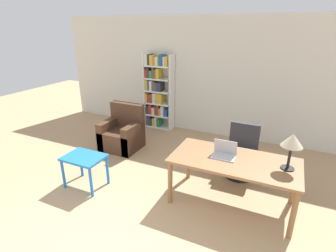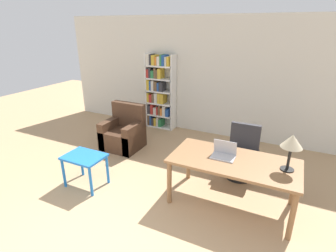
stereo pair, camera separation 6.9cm
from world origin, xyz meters
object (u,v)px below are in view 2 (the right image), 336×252
Objects in this scene: desk at (233,165)px; laptop at (224,153)px; table_lamp at (292,143)px; bookshelf at (159,92)px; office_chair at (242,153)px; side_table_blue at (84,161)px; armchair at (124,134)px.

desk is 0.21m from laptop.
bookshelf reaches higher than table_lamp.
laptop is 0.18× the size of bookshelf.
bookshelf reaches higher than office_chair.
laptop is 0.93m from office_chair.
side_table_blue is at bearing -146.81° from office_chair.
desk is 5.36× the size of laptop.
armchair is 0.51× the size of bookshelf.
armchair is at bearing 100.89° from side_table_blue.
bookshelf is at bearing 85.97° from armchair.
armchair is at bearing -94.03° from bookshelf.
table_lamp reaches higher than desk.
bookshelf is (-2.27, 2.29, 0.15)m from laptop.
laptop is 2.57m from armchair.
side_table_blue is (-2.92, -0.61, -0.66)m from table_lamp.
table_lamp is 3.05m from side_table_blue.
armchair reaches higher than office_chair.
side_table_blue is at bearing -164.08° from laptop.
office_chair is at bearing 81.95° from laptop.
laptop is at bearing -179.22° from table_lamp.
office_chair is 1.43× the size of side_table_blue.
side_table_blue is (-2.24, -0.56, -0.19)m from desk.
bookshelf reaches higher than armchair.
laptop is at bearing 167.28° from desk.
table_lamp is at bearing -36.27° from bookshelf.
side_table_blue is at bearing -168.28° from table_lamp.
table_lamp is 3.85m from bookshelf.
desk is 1.88× the size of armchair.
side_table_blue is at bearing -79.11° from armchair.
desk is 3.37m from bookshelf.
laptop is 2.19m from side_table_blue.
office_chair is (-0.72, 0.84, -0.69)m from table_lamp.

